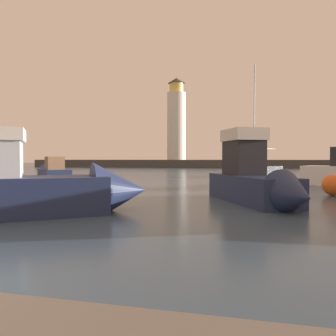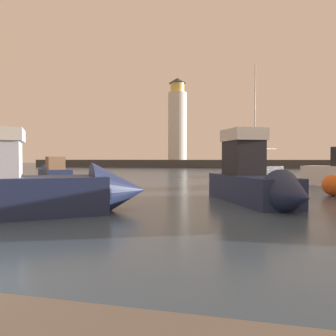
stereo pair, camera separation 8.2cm
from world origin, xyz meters
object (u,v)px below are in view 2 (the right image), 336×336
motorboat_2 (52,172)px  sailboat_moored (259,170)px  motorboat_1 (256,180)px  motorboat_5 (37,188)px  mooring_buoy (333,185)px  lighthouse (177,121)px

motorboat_2 → sailboat_moored: sailboat_moored is taller
motorboat_1 → motorboat_5: motorboat_1 is taller
sailboat_moored → motorboat_5: bearing=-108.1°
mooring_buoy → sailboat_moored: bearing=98.0°
motorboat_5 → motorboat_2: bearing=121.9°
motorboat_5 → sailboat_moored: size_ratio=0.64×
lighthouse → mooring_buoy: (18.35, -51.46, -9.84)m
mooring_buoy → lighthouse: bearing=109.6°
motorboat_5 → mooring_buoy: (11.43, 8.24, -0.35)m
lighthouse → motorboat_2: bearing=-95.7°
lighthouse → sailboat_moored: bearing=-64.4°
motorboat_2 → mooring_buoy: (22.55, -9.66, -0.09)m
motorboat_1 → sailboat_moored: bearing=86.5°
motorboat_1 → mooring_buoy: motorboat_1 is taller
lighthouse → mooring_buoy: bearing=-70.4°
lighthouse → mooring_buoy: size_ratio=16.79×
motorboat_2 → motorboat_5: bearing=-58.1°
motorboat_5 → sailboat_moored: (8.79, 26.89, -0.28)m
motorboat_1 → mooring_buoy: size_ratio=6.27×
lighthouse → mooring_buoy: lighthouse is taller
sailboat_moored → mooring_buoy: size_ratio=11.24×
motorboat_1 → sailboat_moored: 22.58m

